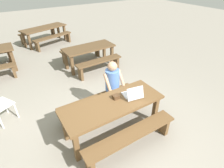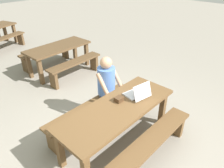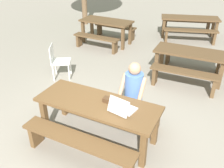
# 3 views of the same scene
# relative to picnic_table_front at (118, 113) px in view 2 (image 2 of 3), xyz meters

# --- Properties ---
(ground_plane) EXTENTS (30.00, 30.00, 0.00)m
(ground_plane) POSITION_rel_picnic_table_front_xyz_m (0.00, 0.00, -0.61)
(ground_plane) COLOR gray
(picnic_table_front) EXTENTS (2.02, 0.75, 0.71)m
(picnic_table_front) POSITION_rel_picnic_table_front_xyz_m (0.00, 0.00, 0.00)
(picnic_table_front) COLOR brown
(picnic_table_front) RESTS_ON ground
(bench_near) EXTENTS (1.86, 0.30, 0.44)m
(bench_near) POSITION_rel_picnic_table_front_xyz_m (0.00, -0.61, -0.27)
(bench_near) COLOR brown
(bench_near) RESTS_ON ground
(bench_far) EXTENTS (1.86, 0.30, 0.44)m
(bench_far) POSITION_rel_picnic_table_front_xyz_m (0.00, 0.61, -0.27)
(bench_far) COLOR brown
(bench_far) RESTS_ON ground
(laptop) EXTENTS (0.40, 0.40, 0.26)m
(laptop) POSITION_rel_picnic_table_front_xyz_m (0.45, -0.04, 0.17)
(laptop) COLOR silver
(laptop) RESTS_ON picnic_table_front
(small_pouch) EXTENTS (0.13, 0.11, 0.07)m
(small_pouch) POSITION_rel_picnic_table_front_xyz_m (0.13, 0.09, 0.14)
(small_pouch) COLOR #4C331E
(small_pouch) RESTS_ON picnic_table_front
(person_seated) EXTENTS (0.43, 0.42, 1.24)m
(person_seated) POSITION_rel_picnic_table_front_xyz_m (0.38, 0.58, 0.12)
(person_seated) COLOR #333847
(person_seated) RESTS_ON ground
(picnic_table_rear) EXTENTS (1.71, 0.77, 0.71)m
(picnic_table_rear) POSITION_rel_picnic_table_front_xyz_m (0.92, 2.91, -0.01)
(picnic_table_rear) COLOR brown
(picnic_table_rear) RESTS_ON ground
(bench_rear_south) EXTENTS (1.53, 0.35, 0.47)m
(bench_rear_south) POSITION_rel_picnic_table_front_xyz_m (0.94, 2.27, -0.26)
(bench_rear_south) COLOR brown
(bench_rear_south) RESTS_ON ground
(bench_rear_north) EXTENTS (1.53, 0.35, 0.47)m
(bench_rear_north) POSITION_rel_picnic_table_front_xyz_m (0.90, 3.56, -0.26)
(bench_rear_north) COLOR brown
(bench_rear_north) RESTS_ON ground
(bench_distant_south) EXTENTS (1.77, 0.81, 0.46)m
(bench_distant_south) POSITION_rel_picnic_table_front_xyz_m (0.45, 5.50, -0.26)
(bench_distant_south) COLOR brown
(bench_distant_south) RESTS_ON ground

